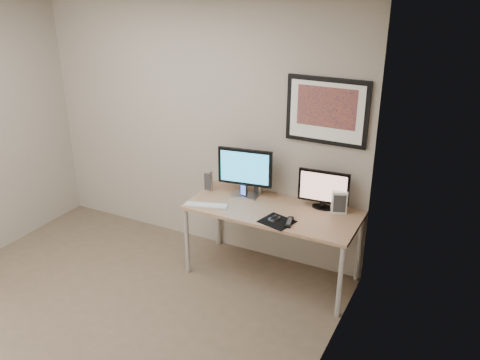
% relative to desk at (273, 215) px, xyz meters
% --- Properties ---
extents(floor, '(3.60, 3.60, 0.00)m').
position_rel_desk_xyz_m(floor, '(-1.00, -1.35, -0.66)').
color(floor, brown).
rests_on(floor, ground).
extents(room, '(3.60, 3.60, 3.60)m').
position_rel_desk_xyz_m(room, '(-1.00, -0.90, 0.98)').
color(room, white).
rests_on(room, ground).
extents(desk, '(1.60, 0.70, 0.73)m').
position_rel_desk_xyz_m(desk, '(0.00, 0.00, 0.00)').
color(desk, '#8F6345').
rests_on(desk, floor).
extents(framed_art, '(0.75, 0.04, 0.60)m').
position_rel_desk_xyz_m(framed_art, '(0.35, 0.33, 0.96)').
color(framed_art, black).
rests_on(framed_art, room).
extents(monitor_large, '(0.53, 0.21, 0.49)m').
position_rel_desk_xyz_m(monitor_large, '(-0.36, 0.13, 0.33)').
color(monitor_large, '#B9B9BE').
rests_on(monitor_large, desk).
extents(monitor_tv, '(0.47, 0.13, 0.37)m').
position_rel_desk_xyz_m(monitor_tv, '(0.40, 0.22, 0.26)').
color(monitor_tv, black).
rests_on(monitor_tv, desk).
extents(speaker_left, '(0.10, 0.10, 0.20)m').
position_rel_desk_xyz_m(speaker_left, '(-0.75, 0.11, 0.17)').
color(speaker_left, '#B9B9BE').
rests_on(speaker_left, desk).
extents(speaker_right, '(0.08, 0.08, 0.18)m').
position_rel_desk_xyz_m(speaker_right, '(-0.27, 0.26, 0.15)').
color(speaker_right, '#B9B9BE').
rests_on(speaker_right, desk).
extents(phone_dock, '(0.07, 0.07, 0.15)m').
position_rel_desk_xyz_m(phone_dock, '(-0.35, 0.10, 0.14)').
color(phone_dock, black).
rests_on(phone_dock, desk).
extents(keyboard, '(0.42, 0.23, 0.01)m').
position_rel_desk_xyz_m(keyboard, '(-0.59, -0.22, 0.07)').
color(keyboard, silver).
rests_on(keyboard, desk).
extents(mousepad, '(0.33, 0.30, 0.00)m').
position_rel_desk_xyz_m(mousepad, '(0.13, -0.22, 0.07)').
color(mousepad, black).
rests_on(mousepad, desk).
extents(mouse, '(0.09, 0.11, 0.03)m').
position_rel_desk_xyz_m(mouse, '(0.10, -0.20, 0.09)').
color(mouse, black).
rests_on(mouse, mousepad).
extents(remote, '(0.09, 0.20, 0.02)m').
position_rel_desk_xyz_m(remote, '(0.24, -0.20, 0.08)').
color(remote, black).
rests_on(remote, desk).
extents(fan_unit, '(0.16, 0.14, 0.21)m').
position_rel_desk_xyz_m(fan_unit, '(0.56, 0.22, 0.17)').
color(fan_unit, white).
rests_on(fan_unit, desk).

